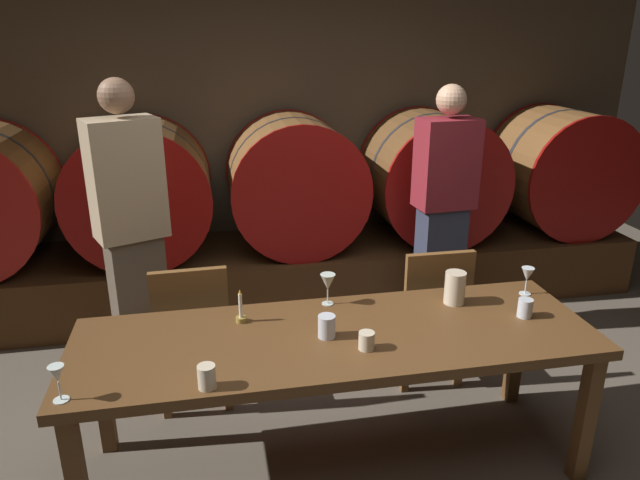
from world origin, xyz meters
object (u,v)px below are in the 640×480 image
at_px(wine_barrel_far_right, 560,171).
at_px(wine_glass_right, 527,275).
at_px(dining_table, 336,347).
at_px(guest_right, 443,212).
at_px(chair_left, 192,328).
at_px(cup_far_right, 525,308).
at_px(wine_glass_left, 57,376).
at_px(cup_center_right, 367,341).
at_px(guest_left, 132,237).
at_px(candle_center, 241,313).
at_px(wine_barrel_left, 141,191).
at_px(wine_barrel_center, 295,183).
at_px(wine_glass_center, 328,283).
at_px(pitcher, 455,288).
at_px(chair_right, 430,308).
at_px(cup_far_left, 207,377).
at_px(cup_center_left, 327,326).
at_px(wine_barrel_right, 431,177).

distance_m(wine_barrel_far_right, wine_glass_right, 2.12).
xyz_separation_m(dining_table, guest_right, (1.01, 1.22, 0.23)).
xyz_separation_m(chair_left, cup_far_right, (1.61, -0.65, 0.29)).
bearing_deg(chair_left, wine_barrel_far_right, -158.31).
height_order(wine_glass_left, cup_center_right, wine_glass_left).
bearing_deg(guest_left, candle_center, 103.33).
xyz_separation_m(wine_barrel_left, cup_far_right, (1.95, -1.94, -0.17)).
xyz_separation_m(wine_barrel_left, wine_barrel_center, (1.12, 0.00, 0.00)).
bearing_deg(dining_table, wine_barrel_center, 86.87).
distance_m(guest_left, wine_glass_center, 1.21).
distance_m(pitcher, wine_glass_center, 0.65).
relative_size(chair_right, cup_far_left, 8.96).
xyz_separation_m(wine_barrel_left, guest_right, (2.02, -0.71, -0.06)).
distance_m(dining_table, wine_glass_right, 1.11).
bearing_deg(wine_barrel_left, chair_right, -37.29).
distance_m(guest_right, wine_glass_right, 1.00).
xyz_separation_m(wine_glass_left, wine_glass_right, (2.21, 0.53, -0.00)).
height_order(wine_barrel_far_right, guest_right, guest_right).
bearing_deg(chair_right, cup_center_left, 40.32).
relative_size(wine_barrel_center, pitcher, 5.98).
distance_m(wine_barrel_left, guest_left, 0.96).
bearing_deg(wine_barrel_left, cup_far_right, -44.86).
bearing_deg(cup_center_left, dining_table, 19.12).
bearing_deg(candle_center, guest_right, 35.40).
xyz_separation_m(pitcher, cup_far_right, (0.28, -0.21, -0.04)).
xyz_separation_m(wine_barrel_left, dining_table, (1.02, -1.93, -0.29)).
bearing_deg(pitcher, wine_barrel_far_right, 46.16).
distance_m(wine_barrel_right, cup_far_right, 1.97).
relative_size(wine_glass_left, cup_far_left, 1.52).
bearing_deg(wine_barrel_right, wine_barrel_left, 180.00).
relative_size(guest_right, cup_center_left, 16.24).
relative_size(wine_glass_center, cup_center_right, 2.04).
relative_size(cup_center_left, cup_far_right, 1.14).
distance_m(wine_barrel_left, guest_right, 2.15).
xyz_separation_m(wine_barrel_left, wine_barrel_right, (2.21, 0.00, 0.00)).
xyz_separation_m(wine_barrel_far_right, wine_glass_left, (-3.46, -2.23, -0.11)).
bearing_deg(cup_far_right, guest_right, 86.69).
bearing_deg(chair_right, pitcher, 83.50).
distance_m(dining_table, guest_left, 1.41).
height_order(chair_left, pitcher, pitcher).
distance_m(wine_glass_center, cup_far_right, 0.97).
bearing_deg(guest_right, wine_barrel_far_right, -155.96).
bearing_deg(cup_far_left, guest_left, 106.94).
bearing_deg(wine_barrel_left, pitcher, -45.95).
height_order(guest_left, candle_center, guest_left).
distance_m(wine_barrel_far_right, cup_center_right, 3.06).
height_order(wine_barrel_right, chair_right, wine_barrel_right).
relative_size(chair_right, cup_far_right, 9.45).
height_order(cup_far_left, cup_far_right, cup_far_left).
bearing_deg(chair_left, guest_right, -162.64).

